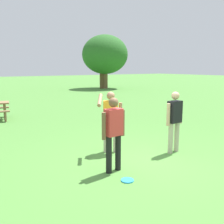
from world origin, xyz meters
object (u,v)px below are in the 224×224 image
person_thrower (174,118)px  tree_back_right (105,55)px  frisbee (127,180)px  person_catcher (114,130)px  person_bystander (111,117)px  tree_back_left (102,55)px

person_thrower → tree_back_right: size_ratio=0.29×
frisbee → tree_back_right: bearing=58.3°
person_thrower → tree_back_right: tree_back_right is taller
person_thrower → tree_back_right: bearing=62.2°
person_catcher → person_bystander: 1.31m
person_catcher → frisbee: person_catcher is taller
person_catcher → person_bystander: same height
person_thrower → person_catcher: size_ratio=1.00×
person_thrower → tree_back_left: tree_back_left is taller
tree_back_right → frisbee: bearing=-121.7°
person_thrower → frisbee: person_thrower is taller
frisbee → person_thrower: bearing=19.0°
person_catcher → tree_back_left: 22.46m
frisbee → person_bystander: bearing=66.6°
person_bystander → tree_back_left: size_ratio=0.32×
person_catcher → tree_back_left: tree_back_left is taller
tree_back_right → person_catcher: bearing=-122.3°
person_bystander → frisbee: size_ratio=6.28×
tree_back_left → person_thrower: bearing=-116.9°
person_catcher → person_bystander: bearing=58.7°
frisbee → tree_back_left: (11.71, 19.59, 3.50)m
person_catcher → tree_back_right: (11.95, 18.89, 2.59)m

